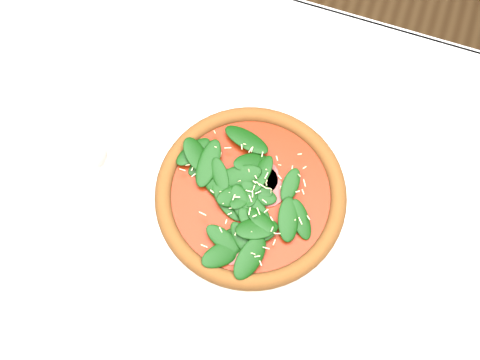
% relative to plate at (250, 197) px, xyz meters
% --- Properties ---
extents(ground, '(6.00, 6.00, 0.00)m').
position_rel_plate_xyz_m(ground, '(-0.00, -0.01, -0.76)').
color(ground, brown).
rests_on(ground, ground).
extents(dining_table, '(1.21, 0.81, 0.75)m').
position_rel_plate_xyz_m(dining_table, '(-0.00, -0.01, -0.11)').
color(dining_table, silver).
rests_on(dining_table, ground).
extents(plate, '(0.35, 0.35, 0.01)m').
position_rel_plate_xyz_m(plate, '(0.00, 0.00, 0.00)').
color(plate, white).
rests_on(plate, dining_table).
extents(pizza, '(0.37, 0.37, 0.04)m').
position_rel_plate_xyz_m(pizza, '(0.00, 0.00, 0.02)').
color(pizza, '#A06D26').
rests_on(pizza, plate).
extents(wine_glass, '(0.07, 0.07, 0.18)m').
position_rel_plate_xyz_m(wine_glass, '(-0.23, -0.05, 0.12)').
color(wine_glass, silver).
rests_on(wine_glass, dining_table).
extents(saucer_far, '(0.12, 0.12, 0.01)m').
position_rel_plate_xyz_m(saucer_far, '(0.32, 0.20, -0.00)').
color(saucer_far, white).
rests_on(saucer_far, dining_table).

